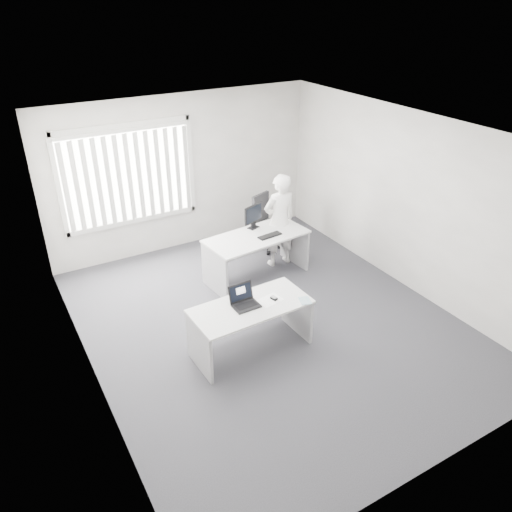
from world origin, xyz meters
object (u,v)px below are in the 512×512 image
person (279,220)px  laptop (246,298)px  desk_near (251,318)px  office_chair (267,231)px  desk_far (257,247)px  monitor (253,217)px

person → laptop: (-1.68, -1.85, 0.02)m
desk_near → office_chair: 3.07m
desk_far → laptop: laptop is taller
person → laptop: 2.50m
person → monitor: bearing=-7.4°
laptop → person: bearing=47.2°
person → laptop: bearing=49.3°
person → monitor: size_ratio=3.99×
desk_near → person: (1.62, 1.86, 0.31)m
desk_far → monitor: size_ratio=4.25×
desk_near → desk_far: size_ratio=0.90×
office_chair → person: bearing=-123.4°
desk_near → monitor: 2.29m
office_chair → person: 0.84m
laptop → desk_near: bearing=-5.8°
desk_near → laptop: bearing=173.0°
person → office_chair: bearing=-101.2°
desk_far → laptop: bearing=-130.0°
laptop → desk_far: bearing=55.5°
person → desk_near: bearing=50.5°
monitor → office_chair: bearing=22.6°
monitor → laptop: bearing=-142.4°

